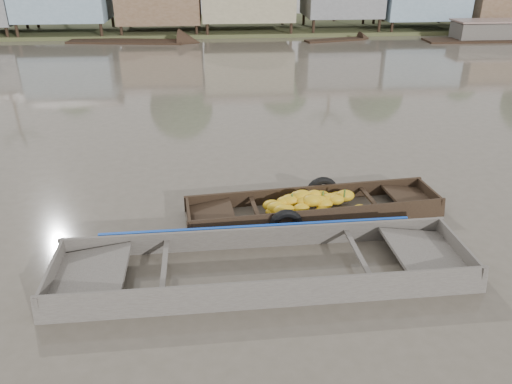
{
  "coord_description": "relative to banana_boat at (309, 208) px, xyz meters",
  "views": [
    {
      "loc": [
        -0.13,
        -9.16,
        5.76
      ],
      "look_at": [
        0.73,
        0.88,
        0.8
      ],
      "focal_mm": 35.0,
      "sensor_mm": 36.0,
      "label": 1
    }
  ],
  "objects": [
    {
      "name": "viewer_boat",
      "position": [
        -1.31,
        -2.33,
        -0.1
      ],
      "size": [
        8.12,
        2.31,
        0.65
      ],
      "rotation": [
        0.0,
        0.0,
        0.02
      ],
      "color": "#443F3A",
      "rests_on": "ground"
    },
    {
      "name": "distant_boats",
      "position": [
        9.36,
        22.97,
        0.03
      ],
      "size": [
        46.79,
        16.22,
        1.38
      ],
      "color": "black",
      "rests_on": "ground"
    },
    {
      "name": "ground",
      "position": [
        -2.03,
        -1.2,
        -0.18
      ],
      "size": [
        120.0,
        120.0,
        0.0
      ],
      "primitive_type": "plane",
      "color": "#534C3F",
      "rests_on": "ground"
    },
    {
      "name": "banana_boat",
      "position": [
        0.0,
        0.0,
        0.0
      ],
      "size": [
        6.18,
        2.03,
        0.86
      ],
      "rotation": [
        0.0,
        0.0,
        0.1
      ],
      "color": "black",
      "rests_on": "ground"
    }
  ]
}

